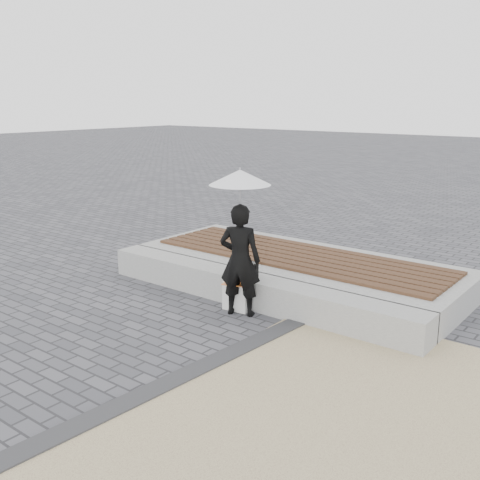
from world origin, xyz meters
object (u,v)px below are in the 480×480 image
object	(u,v)px
seating_ledge	(251,290)
handbag	(247,270)
woman	(240,260)
parasol	(240,177)
canvas_tote	(237,296)

from	to	relation	value
seating_ledge	handbag	size ratio (longest dim) A/B	14.94
seating_ledge	handbag	xyz separation A→B (m)	(0.01, -0.11, 0.32)
woman	handbag	world-z (taller)	woman
parasol	canvas_tote	distance (m)	1.61
seating_ledge	woman	distance (m)	0.68
woman	canvas_tote	size ratio (longest dim) A/B	3.82
woman	parasol	world-z (taller)	parasol
seating_ledge	woman	bearing A→B (deg)	-73.45
parasol	woman	bearing A→B (deg)	-100.62
woman	handbag	distance (m)	0.38
woman	parasol	distance (m)	1.06
handbag	canvas_tote	world-z (taller)	handbag
seating_ledge	canvas_tote	size ratio (longest dim) A/B	13.02
seating_ledge	canvas_tote	distance (m)	0.31
seating_ledge	woman	xyz separation A→B (m)	(0.12, -0.40, 0.53)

